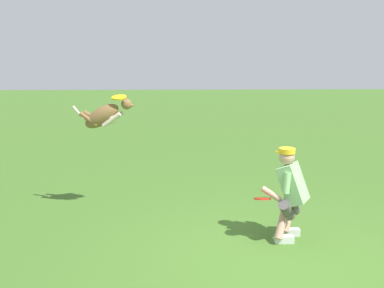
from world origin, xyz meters
name	(u,v)px	position (x,y,z in m)	size (l,w,h in m)	color
ground_plane	(279,264)	(0.00, 0.00, 0.00)	(60.00, 60.00, 0.00)	#426D26
person	(290,191)	(-0.30, -0.71, 0.70)	(0.71, 0.62, 1.29)	silver
dog	(105,115)	(2.39, -1.96, 1.59)	(1.04, 0.39, 0.59)	olive
frisbee_flying	(119,97)	(2.15, -1.91, 1.89)	(0.24, 0.24, 0.02)	yellow
frisbee_held	(262,199)	(0.09, -0.67, 0.61)	(0.23, 0.23, 0.02)	red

